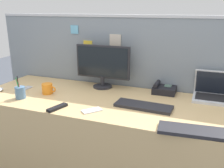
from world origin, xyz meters
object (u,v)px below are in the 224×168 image
(laptop, at_px, (215,93))
(pen_cup, at_px, (20,92))
(keyboard_main, at_px, (196,131))
(cell_phone_silver_slab, at_px, (25,88))
(keyboard_spare, at_px, (143,106))
(desktop_monitor, at_px, (103,64))
(desk_phone, at_px, (164,89))
(coffee_mug, at_px, (47,89))
(cell_phone_white_slab, at_px, (92,110))
(tv_remote, at_px, (57,108))

(laptop, bearing_deg, pen_cup, -159.78)
(keyboard_main, xyz_separation_m, cell_phone_silver_slab, (-1.50, 0.32, -0.01))
(keyboard_spare, xyz_separation_m, cell_phone_silver_slab, (-1.11, 0.05, -0.01))
(desktop_monitor, bearing_deg, cell_phone_silver_slab, -154.63)
(desk_phone, height_order, keyboard_main, desk_phone)
(keyboard_spare, distance_m, pen_cup, 1.00)
(pen_cup, distance_m, cell_phone_silver_slab, 0.25)
(laptop, height_order, coffee_mug, laptop)
(laptop, height_order, desk_phone, laptop)
(keyboard_main, relative_size, cell_phone_silver_slab, 3.43)
(desktop_monitor, bearing_deg, desk_phone, 4.32)
(keyboard_spare, distance_m, cell_phone_white_slab, 0.38)
(desk_phone, bearing_deg, cell_phone_white_slab, -125.12)
(cell_phone_white_slab, height_order, coffee_mug, coffee_mug)
(keyboard_spare, bearing_deg, coffee_mug, -177.68)
(cell_phone_white_slab, distance_m, tv_remote, 0.26)
(keyboard_spare, bearing_deg, keyboard_main, -32.47)
(keyboard_main, relative_size, coffee_mug, 3.42)
(desktop_monitor, relative_size, laptop, 1.51)
(keyboard_main, bearing_deg, keyboard_spare, 139.18)
(keyboard_spare, bearing_deg, cell_phone_white_slab, -145.99)
(desk_phone, xyz_separation_m, tv_remote, (-0.67, -0.64, -0.02))
(desktop_monitor, relative_size, coffee_mug, 3.95)
(desktop_monitor, distance_m, desk_phone, 0.59)
(desk_phone, relative_size, keyboard_spare, 0.46)
(laptop, xyz_separation_m, cell_phone_silver_slab, (-1.61, -0.33, -0.05))
(tv_remote, bearing_deg, laptop, 46.50)
(desktop_monitor, height_order, keyboard_spare, desktop_monitor)
(laptop, xyz_separation_m, keyboard_main, (-0.11, -0.65, -0.04))
(desktop_monitor, distance_m, coffee_mug, 0.53)
(desktop_monitor, bearing_deg, keyboard_main, -35.94)
(desk_phone, height_order, keyboard_spare, desk_phone)
(laptop, distance_m, keyboard_main, 0.67)
(cell_phone_white_slab, relative_size, coffee_mug, 1.10)
(coffee_mug, bearing_deg, tv_remote, -44.78)
(pen_cup, relative_size, cell_phone_white_slab, 1.32)
(keyboard_main, height_order, keyboard_spare, same)
(desk_phone, relative_size, pen_cup, 1.03)
(keyboard_spare, relative_size, pen_cup, 2.25)
(keyboard_main, height_order, pen_cup, pen_cup)
(tv_remote, distance_m, coffee_mug, 0.37)
(keyboard_main, xyz_separation_m, coffee_mug, (-1.23, 0.28, 0.03))
(laptop, height_order, tv_remote, laptop)
(laptop, bearing_deg, keyboard_main, -99.59)
(desk_phone, xyz_separation_m, keyboard_main, (0.30, -0.66, -0.02))
(cell_phone_silver_slab, bearing_deg, desk_phone, 17.53)
(desktop_monitor, xyz_separation_m, desk_phone, (0.56, 0.04, -0.18))
(desk_phone, relative_size, coffee_mug, 1.50)
(keyboard_main, bearing_deg, desk_phone, 109.06)
(laptop, relative_size, pen_cup, 1.80)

